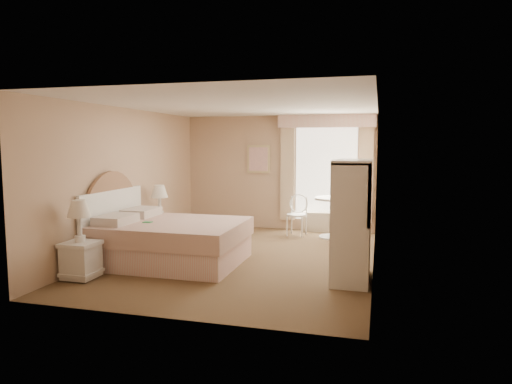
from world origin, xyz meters
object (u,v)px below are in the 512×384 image
(round_table, at_px, (334,211))
(armoire, at_px, (352,231))
(cafe_chair, at_px, (298,211))
(bed, at_px, (165,239))
(nightstand_near, at_px, (81,250))
(nightstand_far, at_px, (160,222))

(round_table, xyz_separation_m, armoire, (0.52, -2.82, 0.15))
(cafe_chair, height_order, armoire, armoire)
(bed, relative_size, nightstand_near, 2.03)
(nightstand_far, xyz_separation_m, armoire, (3.65, -1.44, 0.28))
(nightstand_near, bearing_deg, cafe_chair, 58.35)
(nightstand_near, bearing_deg, round_table, 50.24)
(nightstand_near, relative_size, armoire, 0.66)
(bed, distance_m, armoire, 2.95)
(round_table, bearing_deg, armoire, -79.58)
(nightstand_far, xyz_separation_m, round_table, (3.13, 1.38, 0.13))
(bed, distance_m, cafe_chair, 3.19)
(nightstand_far, relative_size, round_table, 1.34)
(nightstand_far, xyz_separation_m, cafe_chair, (2.38, 1.48, 0.08))
(nightstand_far, distance_m, round_table, 3.43)
(nightstand_far, bearing_deg, cafe_chair, 31.83)
(nightstand_far, distance_m, armoire, 3.93)
(nightstand_near, relative_size, cafe_chair, 1.29)
(bed, height_order, nightstand_near, bed)
(bed, bearing_deg, cafe_chair, 58.76)
(round_table, xyz_separation_m, cafe_chair, (-0.75, 0.10, -0.05))
(nightstand_far, relative_size, cafe_chair, 1.29)
(bed, distance_m, nightstand_near, 1.35)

